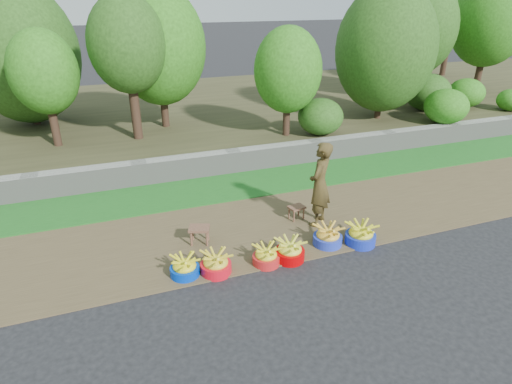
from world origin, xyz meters
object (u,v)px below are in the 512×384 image
object	(u,v)px
stool_right	(296,209)
vendor_woman	(320,184)
basin_a	(185,268)
stool_left	(199,230)
basin_e	(328,236)
basin_c	(266,256)
basin_f	(361,235)
basin_b	(216,264)
basin_d	(290,251)

from	to	relation	value
stool_right	vendor_woman	bearing A→B (deg)	-43.92
basin_a	stool_left	xyz separation A→B (m)	(0.43, 0.83, 0.12)
stool_right	vendor_woman	distance (m)	0.73
basin_e	vendor_woman	world-z (taller)	vendor_woman
basin_c	basin_f	size ratio (longest dim) A/B	0.84
basin_f	stool_left	world-z (taller)	basin_f
basin_f	basin_e	bearing A→B (deg)	164.07
basin_b	basin_f	bearing A→B (deg)	-0.74
basin_c	basin_a	bearing A→B (deg)	174.18
basin_d	stool_right	bearing A→B (deg)	60.52
stool_left	vendor_woman	distance (m)	2.33
basin_a	basin_c	size ratio (longest dim) A/B	1.03
vendor_woman	stool_left	bearing A→B (deg)	-44.57
basin_e	vendor_woman	bearing A→B (deg)	75.96
stool_left	vendor_woman	bearing A→B (deg)	-1.73
basin_a	basin_f	distance (m)	3.08
stool_left	vendor_woman	world-z (taller)	vendor_woman
basin_e	basin_b	bearing A→B (deg)	-176.46
basin_b	basin_e	size ratio (longest dim) A/B	0.97
vendor_woman	stool_right	bearing A→B (deg)	-86.75
basin_f	stool_left	distance (m)	2.81
basin_a	basin_d	bearing A→B (deg)	-4.78
basin_a	basin_e	world-z (taller)	basin_e
basin_e	stool_left	size ratio (longest dim) A/B	1.19
basin_c	stool_right	world-z (taller)	basin_c
stool_left	basin_c	bearing A→B (deg)	-48.16
basin_c	vendor_woman	world-z (taller)	vendor_woman
stool_left	stool_right	distance (m)	1.97
stool_right	basin_f	bearing A→B (deg)	-60.01
basin_b	basin_f	world-z (taller)	basin_f
stool_left	stool_right	world-z (taller)	stool_left
basin_c	basin_d	world-z (taller)	basin_d
basin_b	basin_f	distance (m)	2.60
basin_b	basin_e	xyz separation A→B (m)	(2.04, 0.13, 0.01)
basin_a	stool_right	world-z (taller)	basin_a
basin_b	stool_right	world-z (taller)	basin_b
basin_d	basin_e	bearing A→B (deg)	12.68
basin_f	stool_right	xyz separation A→B (m)	(-0.68, 1.18, 0.05)
basin_b	vendor_woman	distance (m)	2.47
basin_a	basin_c	bearing A→B (deg)	-5.82
basin_b	vendor_woman	size ratio (longest dim) A/B	0.30
basin_a	vendor_woman	xyz separation A→B (m)	(2.70, 0.77, 0.67)
basin_b	basin_e	distance (m)	2.04
stool_left	stool_right	bearing A→B (deg)	6.56
vendor_woman	basin_e	bearing A→B (deg)	33.13
basin_e	basin_f	distance (m)	0.58
basin_c	basin_f	bearing A→B (deg)	0.33
basin_d	vendor_woman	xyz separation A→B (m)	(0.98, 0.91, 0.66)
basin_b	basin_c	distance (m)	0.83
basin_b	basin_c	size ratio (longest dim) A/B	1.10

